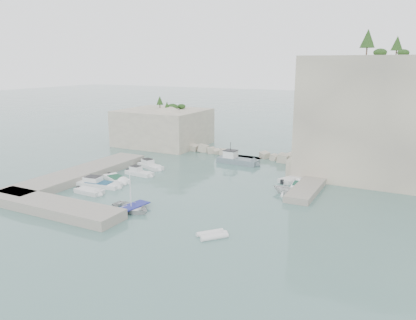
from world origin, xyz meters
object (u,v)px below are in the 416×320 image
at_px(motorboat_c, 117,181).
at_px(motorboat_e, 89,193).
at_px(tender_east_b, 298,187).
at_px(work_boat, 238,163).
at_px(motorboat_d, 99,186).
at_px(tender_east_d, 304,175).
at_px(motorboat_b, 139,175).
at_px(motorboat_a, 151,168).
at_px(tender_east_c, 295,181).
at_px(rowboat, 131,211).
at_px(inflatable_dinghy, 212,237).
at_px(tender_east_a, 285,194).

xyz_separation_m(motorboat_c, motorboat_e, (0.61, -6.00, 0.00)).
xyz_separation_m(tender_east_b, work_boat, (-12.30, 8.45, 0.00)).
relative_size(motorboat_d, tender_east_d, 1.56).
distance_m(motorboat_e, work_boat, 25.33).
bearing_deg(motorboat_b, work_boat, 56.75).
bearing_deg(motorboat_a, tender_east_c, 30.01).
xyz_separation_m(motorboat_c, work_boat, (11.06, 17.08, 0.00)).
bearing_deg(motorboat_a, rowboat, -39.84).
bearing_deg(inflatable_dinghy, motorboat_d, 110.87).
relative_size(motorboat_b, work_boat, 0.63).
xyz_separation_m(motorboat_b, motorboat_e, (-0.40, -9.90, 0.00)).
distance_m(motorboat_c, tender_east_d, 26.96).
bearing_deg(tender_east_a, motorboat_d, 119.38).
height_order(motorboat_c, rowboat, rowboat).
bearing_deg(motorboat_d, tender_east_c, 25.61).
height_order(motorboat_c, motorboat_e, same).
bearing_deg(motorboat_d, motorboat_a, 80.64).
xyz_separation_m(motorboat_e, tender_east_a, (22.02, 11.30, 0.00)).
distance_m(motorboat_c, rowboat, 12.54).
bearing_deg(motorboat_b, motorboat_d, -97.02).
distance_m(motorboat_d, motorboat_e, 3.04).
height_order(inflatable_dinghy, work_boat, work_boat).
bearing_deg(tender_east_c, tender_east_a, -151.44).
height_order(motorboat_e, tender_east_b, same).
relative_size(tender_east_a, tender_east_d, 0.77).
xyz_separation_m(motorboat_c, tender_east_b, (23.36, 8.63, 0.00)).
xyz_separation_m(motorboat_d, tender_east_b, (23.73, 11.75, 0.00)).
xyz_separation_m(inflatable_dinghy, tender_east_b, (3.03, 19.17, 0.00)).
bearing_deg(tender_east_b, motorboat_e, 115.41).
height_order(motorboat_a, work_boat, work_boat).
relative_size(motorboat_a, work_boat, 0.74).
relative_size(rowboat, tender_east_b, 1.14).
bearing_deg(work_boat, motorboat_b, -123.60).
height_order(tender_east_b, work_boat, work_boat).
height_order(tender_east_a, work_boat, work_boat).
bearing_deg(tender_east_d, tender_east_c, 157.77).
bearing_deg(rowboat, tender_east_d, -21.38).
bearing_deg(work_boat, motorboat_a, -137.26).
xyz_separation_m(motorboat_d, tender_east_d, (22.89, 17.93, 0.00)).
bearing_deg(motorboat_a, tender_east_d, 37.83).
bearing_deg(motorboat_d, rowboat, -36.99).
xyz_separation_m(motorboat_d, work_boat, (11.43, 20.20, 0.00)).
distance_m(motorboat_a, motorboat_d, 11.25).
distance_m(tender_east_a, tender_east_c, 6.24).
bearing_deg(motorboat_e, tender_east_d, 46.14).
bearing_deg(motorboat_c, tender_east_c, 53.47).
bearing_deg(tender_east_c, tender_east_d, 16.97).
height_order(tender_east_a, tender_east_d, tender_east_a).
height_order(motorboat_d, tender_east_d, tender_east_d).
relative_size(motorboat_c, tender_east_a, 1.60).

